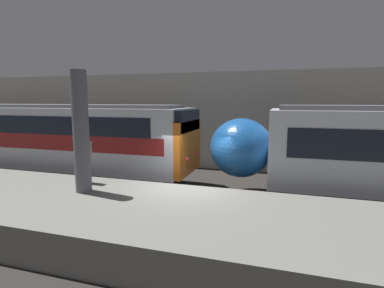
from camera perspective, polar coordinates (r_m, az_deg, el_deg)
name	(u,v)px	position (r m, az deg, el deg)	size (l,w,h in m)	color
ground_plane	(186,212)	(10.48, -1.06, -12.84)	(120.00, 120.00, 0.00)	#282623
platform	(161,224)	(8.39, -5.92, -14.88)	(40.00, 4.39, 0.96)	slate
station_rear_barrier	(225,121)	(16.31, 6.31, 4.29)	(50.00, 0.15, 5.30)	#B2AD9E
support_pillar_near	(81,132)	(9.70, -20.39, 2.12)	(0.49, 0.49, 3.72)	#56565B
train_boxy	(19,139)	(17.31, -30.03, 0.81)	(18.14, 2.91, 3.59)	black
person_waiting	(85,158)	(10.86, -19.66, -2.53)	(0.38, 0.24, 1.64)	black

